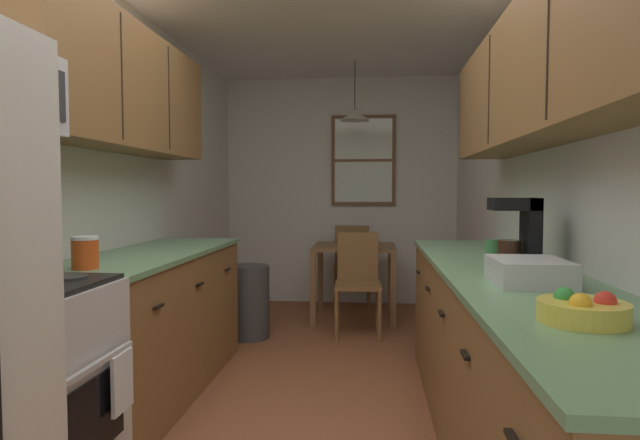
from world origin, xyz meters
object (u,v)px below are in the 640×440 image
(dining_chair_near, at_px, (358,278))
(trash_bin, at_px, (249,302))
(dining_chair_far, at_px, (353,261))
(mug_by_coffeemaker, at_px, (492,247))
(stove_range, at_px, (13,401))
(fruit_bowl, at_px, (583,310))
(storage_canister, at_px, (85,253))
(coffee_maker, at_px, (520,231))
(dining_table, at_px, (354,258))
(dish_rack, at_px, (529,272))

(dining_chair_near, distance_m, trash_bin, 0.98)
(trash_bin, bearing_deg, dining_chair_far, 58.46)
(mug_by_coffeemaker, bearing_deg, stove_range, -148.15)
(dining_chair_near, height_order, fruit_bowl, fruit_bowl)
(storage_canister, distance_m, mug_by_coffeemaker, 2.18)
(trash_bin, height_order, coffee_maker, coffee_maker)
(dining_chair_far, xyz_separation_m, coffee_maker, (0.93, -3.19, 0.58))
(stove_range, relative_size, trash_bin, 1.74)
(stove_range, relative_size, mug_by_coffeemaker, 9.75)
(dining_table, distance_m, dining_chair_near, 0.60)
(fruit_bowl, bearing_deg, stove_range, 171.21)
(dining_chair_near, xyz_separation_m, storage_canister, (-1.24, -2.27, 0.48))
(coffee_maker, bearing_deg, mug_by_coffeemaker, 92.59)
(fruit_bowl, bearing_deg, trash_bin, 119.80)
(storage_canister, bearing_deg, mug_by_coffeemaker, 19.77)
(coffee_maker, relative_size, mug_by_coffeemaker, 3.01)
(stove_range, distance_m, storage_canister, 0.74)
(dining_chair_far, height_order, storage_canister, storage_canister)
(storage_canister, bearing_deg, coffee_maker, 6.80)
(stove_range, height_order, coffee_maker, coffee_maker)
(dining_chair_far, bearing_deg, dining_chair_near, -85.64)
(dining_chair_far, height_order, trash_bin, dining_chair_far)
(dining_table, xyz_separation_m, dining_chair_near, (0.05, -0.59, -0.11))
(dining_chair_near, relative_size, storage_canister, 5.75)
(dining_chair_far, xyz_separation_m, mug_by_coffeemaker, (0.91, -2.70, 0.45))
(trash_bin, bearing_deg, dining_table, 41.99)
(trash_bin, relative_size, mug_by_coffeemaker, 5.60)
(trash_bin, relative_size, storage_canister, 4.03)
(storage_canister, bearing_deg, fruit_bowl, -23.14)
(coffee_maker, xyz_separation_m, dish_rack, (-0.09, -0.46, -0.13))
(dining_chair_far, xyz_separation_m, dish_rack, (0.84, -3.65, 0.45))
(dining_chair_far, relative_size, fruit_bowl, 3.67)
(dining_chair_near, xyz_separation_m, mug_by_coffeemaker, (0.82, -1.53, 0.45))
(stove_range, relative_size, dining_table, 1.36)
(dish_rack, bearing_deg, coffee_maker, 79.04)
(trash_bin, distance_m, fruit_bowl, 3.39)
(dining_chair_near, xyz_separation_m, coffee_maker, (0.84, -2.02, 0.58))
(dining_chair_far, distance_m, mug_by_coffeemaker, 2.88)
(stove_range, distance_m, dining_chair_far, 4.14)
(stove_range, bearing_deg, trash_bin, 83.52)
(stove_range, bearing_deg, storage_canister, 90.60)
(trash_bin, bearing_deg, stove_range, -96.48)
(storage_canister, distance_m, fruit_bowl, 2.13)
(dish_rack, bearing_deg, dining_chair_far, 102.96)
(dining_chair_far, xyz_separation_m, fruit_bowl, (0.81, -4.28, 0.44))
(storage_canister, height_order, dish_rack, storage_canister)
(stove_range, relative_size, dining_chair_far, 1.22)
(fruit_bowl, bearing_deg, dish_rack, 86.98)
(mug_by_coffeemaker, relative_size, dish_rack, 0.33)
(stove_range, bearing_deg, mug_by_coffeemaker, 31.85)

